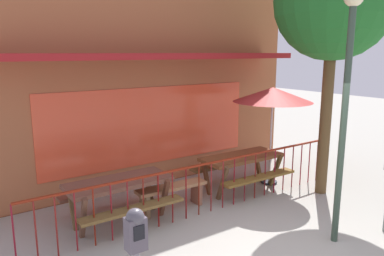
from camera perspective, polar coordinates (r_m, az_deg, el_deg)
pub_storefront at (r=8.38m, az=-6.87°, el=8.48°), size 7.70×1.50×5.04m
patio_fence_front at (r=6.91m, az=2.02°, el=-7.81°), size 6.50×0.04×0.97m
picnic_table_left at (r=6.68m, az=-11.08°, el=-9.16°), size 1.81×1.37×0.79m
picnic_table_right at (r=8.13m, az=7.58°, el=-5.28°), size 1.82×1.39×0.79m
patio_umbrella at (r=8.39m, az=12.20°, el=4.89°), size 1.74×1.74×2.20m
patio_bench at (r=7.17m, az=-3.12°, el=-9.70°), size 1.41×0.38×0.48m
parking_meter_far at (r=3.63m, az=-8.53°, el=-17.22°), size 0.18×0.17×1.56m
street_tree at (r=8.12m, az=20.83°, el=17.50°), size 2.32×2.32×5.08m
street_lamp at (r=5.94m, az=22.55°, el=6.52°), size 0.28×0.28×3.84m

